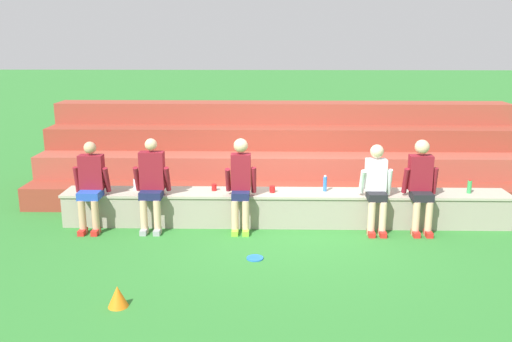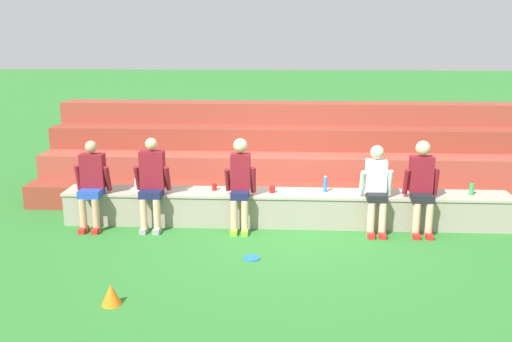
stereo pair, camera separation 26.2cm
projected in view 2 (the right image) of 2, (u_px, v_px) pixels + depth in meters
The scene contains 15 objects.
ground_plane at pixel (285, 230), 8.69m from camera, with size 80.00×80.00×0.00m, color #2D752D.
stone_seating_wall at pixel (285, 207), 8.90m from camera, with size 7.18×0.61×0.54m.
brick_bleachers at pixel (285, 159), 10.85m from camera, with size 9.22×2.56×1.65m.
person_far_left at pixel (92, 182), 8.63m from camera, with size 0.55×0.54×1.40m.
person_left_of_center at pixel (152, 181), 8.60m from camera, with size 0.56×0.52×1.45m.
person_center at pixel (240, 182), 8.52m from camera, with size 0.48×0.52×1.45m.
person_right_of_center at pixel (376, 187), 8.42m from camera, with size 0.50×0.53×1.37m.
person_far_right at pixel (422, 184), 8.40m from camera, with size 0.53×0.56×1.44m.
water_bottle_mid_left at pixel (325, 184), 8.83m from camera, with size 0.06×0.06×0.26m.
water_bottle_near_right at pixel (472, 189), 8.65m from camera, with size 0.07×0.07×0.23m.
water_bottle_center_gap at pixel (137, 183), 8.98m from camera, with size 0.07×0.07×0.21m.
plastic_cup_right_end at pixel (272, 189), 8.80m from camera, with size 0.09×0.09×0.11m, color red.
plastic_cup_middle at pixel (214, 187), 8.93m from camera, with size 0.08×0.08×0.11m, color red.
frisbee at pixel (252, 258), 7.57m from camera, with size 0.23×0.23×0.02m, color blue.
sports_cone at pixel (111, 294), 6.26m from camera, with size 0.23×0.23×0.25m, color orange.
Camera 2 is at (-0.03, -8.22, 3.01)m, focal length 38.47 mm.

